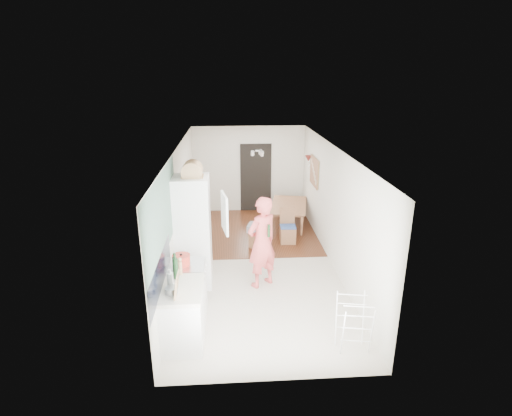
{
  "coord_description": "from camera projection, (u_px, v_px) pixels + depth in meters",
  "views": [
    {
      "loc": [
        -0.55,
        -7.79,
        3.93
      ],
      "look_at": [
        -0.01,
        0.2,
        1.19
      ],
      "focal_mm": 28.0,
      "sensor_mm": 36.0,
      "label": 1
    }
  ],
  "objects": [
    {
      "name": "cooker_top",
      "position": [
        186.0,
        265.0,
        6.59
      ],
      "size": [
        0.6,
        0.6,
        0.04
      ],
      "primitive_type": "cube",
      "color": "silver",
      "rests_on": "room_shell"
    },
    {
      "name": "fridge_housing",
      "position": [
        193.0,
        232.0,
        7.5
      ],
      "size": [
        0.66,
        0.66,
        2.15
      ],
      "primitive_type": "cube",
      "color": "white",
      "rests_on": "room_shell"
    },
    {
      "name": "base_cabinet",
      "position": [
        183.0,
        316.0,
        6.03
      ],
      "size": [
        0.6,
        0.9,
        0.86
      ],
      "primitive_type": "cube",
      "color": "white",
      "rests_on": "room_shell"
    },
    {
      "name": "red_casserole",
      "position": [
        181.0,
        260.0,
        6.55
      ],
      "size": [
        0.3,
        0.3,
        0.17
      ],
      "primitive_type": "cylinder",
      "rotation": [
        0.0,
        0.0,
        0.03
      ],
      "color": "red",
      "rests_on": "cooker_top"
    },
    {
      "name": "wood_floor_overlay",
      "position": [
        252.0,
        231.0,
        10.41
      ],
      "size": [
        3.2,
        3.3,
        0.01
      ],
      "primitive_type": "cube",
      "color": "#5D2D18",
      "rests_on": "room_shell"
    },
    {
      "name": "steel_pan",
      "position": [
        171.0,
        290.0,
        5.71
      ],
      "size": [
        0.24,
        0.24,
        0.09
      ],
      "primitive_type": "cylinder",
      "rotation": [
        0.0,
        0.0,
        -0.34
      ],
      "color": "silver",
      "rests_on": "worktop"
    },
    {
      "name": "pinboard_frame",
      "position": [
        314.0,
        172.0,
        10.05
      ],
      "size": [
        0.0,
        0.94,
        0.74
      ],
      "primitive_type": "cube",
      "color": "#99643F",
      "rests_on": "room_shell"
    },
    {
      "name": "chopping_boards",
      "position": [
        177.0,
        285.0,
        5.61
      ],
      "size": [
        0.04,
        0.25,
        0.34
      ],
      "primitive_type": null,
      "rotation": [
        0.0,
        0.0,
        -0.03
      ],
      "color": "tan",
      "rests_on": "worktop"
    },
    {
      "name": "dining_table",
      "position": [
        290.0,
        216.0,
        10.75
      ],
      "size": [
        1.03,
        1.51,
        0.49
      ],
      "primitive_type": "imported",
      "rotation": [
        0.0,
        0.0,
        1.37
      ],
      "color": "#99643F",
      "rests_on": "floor"
    },
    {
      "name": "person",
      "position": [
        262.0,
        234.0,
        7.44
      ],
      "size": [
        0.92,
        0.86,
        2.11
      ],
      "primitive_type": "imported",
      "rotation": [
        0.0,
        0.0,
        3.76
      ],
      "color": "#DA5150",
      "rests_on": "floor"
    },
    {
      "name": "wall_sconce",
      "position": [
        308.0,
        158.0,
        10.6
      ],
      "size": [
        0.18,
        0.18,
        0.16
      ],
      "primitive_type": "cone",
      "color": "maroon",
      "rests_on": "room_shell"
    },
    {
      "name": "pepper_mill_back",
      "position": [
        180.0,
        268.0,
        6.23
      ],
      "size": [
        0.06,
        0.06,
        0.22
      ],
      "primitive_type": "cylinder",
      "rotation": [
        0.0,
        0.0,
        -0.0
      ],
      "color": "tan",
      "rests_on": "worktop"
    },
    {
      "name": "floor",
      "position": [
        257.0,
        263.0,
        8.66
      ],
      "size": [
        3.2,
        7.0,
        0.01
      ],
      "primitive_type": "cube",
      "color": "beige",
      "rests_on": "ground"
    },
    {
      "name": "bottle_a",
      "position": [
        176.0,
        269.0,
        6.08
      ],
      "size": [
        0.09,
        0.09,
        0.33
      ],
      "primitive_type": "cylinder",
      "rotation": [
        0.0,
        0.0,
        -0.25
      ],
      "color": "#1B3C1C",
      "rests_on": "worktop"
    },
    {
      "name": "bottle_b",
      "position": [
        175.0,
        267.0,
        6.17
      ],
      "size": [
        0.08,
        0.08,
        0.31
      ],
      "primitive_type": "cylinder",
      "rotation": [
        0.0,
        0.0,
        -0.17
      ],
      "color": "#1B3C1C",
      "rests_on": "worktop"
    },
    {
      "name": "room_shell",
      "position": [
        257.0,
        209.0,
        8.26
      ],
      "size": [
        3.2,
        7.0,
        2.5
      ],
      "primitive_type": null,
      "color": "silver",
      "rests_on": "ground"
    },
    {
      "name": "doorway_recess",
      "position": [
        256.0,
        178.0,
        11.64
      ],
      "size": [
        0.9,
        0.04,
        2.0
      ],
      "primitive_type": "cube",
      "color": "black",
      "rests_on": "room_shell"
    },
    {
      "name": "range_cooker",
      "position": [
        188.0,
        290.0,
        6.74
      ],
      "size": [
        0.6,
        0.6,
        0.88
      ],
      "primitive_type": "cube",
      "color": "white",
      "rests_on": "room_shell"
    },
    {
      "name": "tile_splashback",
      "position": [
        161.0,
        274.0,
        5.78
      ],
      "size": [
        0.02,
        1.9,
        0.5
      ],
      "primitive_type": "cube",
      "color": "black",
      "rests_on": "room_shell"
    },
    {
      "name": "bottle_c",
      "position": [
        170.0,
        280.0,
        5.86
      ],
      "size": [
        0.11,
        0.11,
        0.23
      ],
      "primitive_type": "cylinder",
      "rotation": [
        0.0,
        0.0,
        0.24
      ],
      "color": "silver",
      "rests_on": "worktop"
    },
    {
      "name": "worktop",
      "position": [
        182.0,
        289.0,
        5.89
      ],
      "size": [
        0.62,
        0.92,
        0.06
      ],
      "primitive_type": "cube",
      "color": "silver",
      "rests_on": "room_shell"
    },
    {
      "name": "pepper_mill_front",
      "position": [
        176.0,
        269.0,
        6.2
      ],
      "size": [
        0.06,
        0.06,
        0.2
      ],
      "primitive_type": "cylinder",
      "rotation": [
        0.0,
        0.0,
        0.12
      ],
      "color": "tan",
      "rests_on": "worktop"
    },
    {
      "name": "grey_drape",
      "position": [
        256.0,
        228.0,
        9.31
      ],
      "size": [
        0.46,
        0.46,
        0.17
      ],
      "primitive_type": "cube",
      "rotation": [
        0.0,
        0.0,
        -0.28
      ],
      "color": "gray",
      "rests_on": "stool"
    },
    {
      "name": "fridge_door",
      "position": [
        225.0,
        213.0,
        7.1
      ],
      "size": [
        0.14,
        0.56,
        0.7
      ],
      "primitive_type": "cube",
      "rotation": [
        0.0,
        0.0,
        -1.4
      ],
      "color": "white",
      "rests_on": "room_shell"
    },
    {
      "name": "bread_bin",
      "position": [
        192.0,
        171.0,
        7.12
      ],
      "size": [
        0.46,
        0.44,
        0.2
      ],
      "primitive_type": null,
      "rotation": [
        0.0,
        0.0,
        0.21
      ],
      "color": "tan",
      "rests_on": "fridge_housing"
    },
    {
      "name": "dining_chair",
      "position": [
        288.0,
        226.0,
        9.56
      ],
      "size": [
        0.37,
        0.37,
        0.86
      ],
      "primitive_type": null,
      "rotation": [
        0.0,
        0.0,
        -0.03
      ],
      "color": "#99643F",
      "rests_on": "floor"
    },
    {
      "name": "sage_wall_panel",
      "position": [
        162.0,
        216.0,
        6.08
      ],
      "size": [
        0.02,
        3.0,
        1.3
      ],
      "primitive_type": "cube",
      "color": "slate",
      "rests_on": "room_shell"
    },
    {
      "name": "stool",
      "position": [
        257.0,
        239.0,
        9.39
      ],
      "size": [
        0.4,
        0.4,
        0.4
      ],
      "primitive_type": null,
      "rotation": [
        0.0,
        0.0,
        -0.4
      ],
      "color": "#99643F",
      "rests_on": "floor"
    },
    {
      "name": "held_bottle",
      "position": [
        269.0,
        231.0,
        7.29
      ],
      "size": [
        0.05,
        0.05,
        0.24
      ],
      "primitive_type": "cylinder",
      "color": "#1B3C1C",
      "rests_on": "person"
    },
    {
      "name": "pinboard",
      "position": [
        314.0,
        172.0,
        10.06
      ],
      "size": [
        0.03,
        0.9,
        0.7
      ],
      "primitive_type": "cube",
      "color": "tan",
      "rests_on": "room_shell"
    },
    {
      "name": "fridge_interior",
      "position": [
        208.0,
        208.0,
        7.36
      ],
      "size": [
        0.02,
        0.52,
        0.66
      ],
      "primitive_type": "cube",
      "color": "white",
      "rests_on": "room_shell"
    },
    {
      "name": "drying_rack",
      "position": [
        354.0,
        325.0,
        5.84
      ],
      "size": [
        0.5,
        0.46,
        0.85
      ],
      "primitive_type": null,
      "rotation": [
        0.0,
        0.0,
        -0.17
      ],
      "color": "white",
      "rests_on": "floor"
    }
  ]
}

